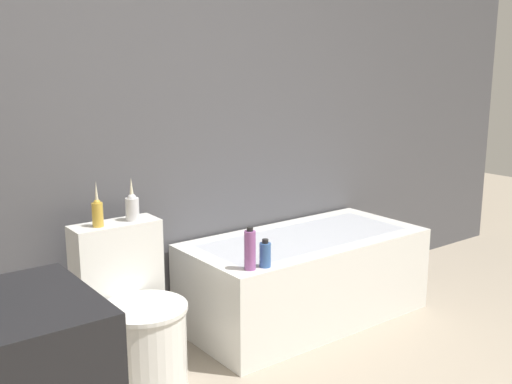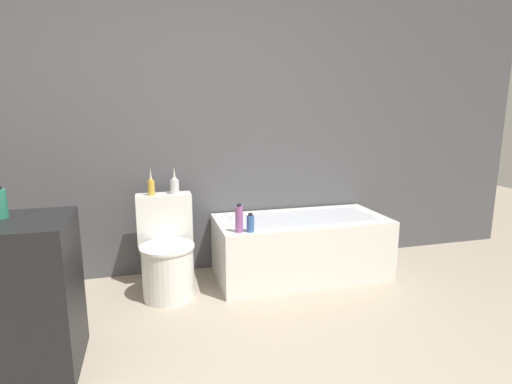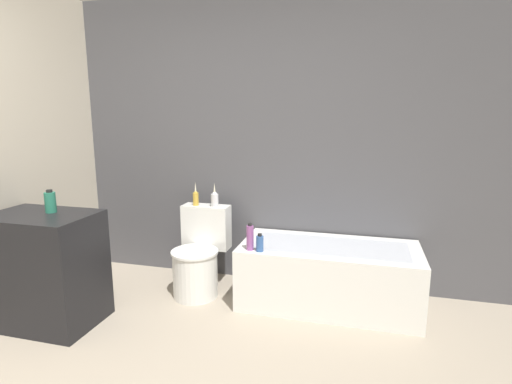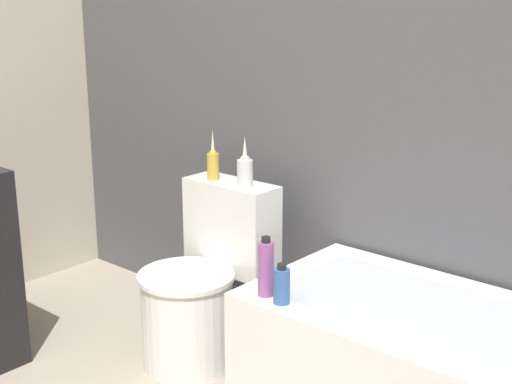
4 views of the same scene
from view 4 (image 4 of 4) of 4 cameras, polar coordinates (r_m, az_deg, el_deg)
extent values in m
cube|color=#4C4C51|center=(2.95, 6.03, 11.28)|extent=(6.40, 0.06, 2.60)
cube|color=#B7BCC6|center=(2.43, 15.86, -9.94)|extent=(1.23, 0.48, 0.01)
cylinder|color=white|center=(3.04, -5.52, -10.27)|extent=(0.38, 0.38, 0.39)
cylinder|color=white|center=(2.96, -5.63, -6.71)|extent=(0.40, 0.40, 0.02)
cube|color=white|center=(3.09, -1.97, -2.73)|extent=(0.43, 0.17, 0.39)
cylinder|color=gold|center=(3.07, -3.45, 2.05)|extent=(0.05, 0.05, 0.11)
sphere|color=gold|center=(3.06, -3.47, 3.09)|extent=(0.03, 0.03, 0.03)
cone|color=beige|center=(3.05, -3.49, 4.04)|extent=(0.02, 0.02, 0.10)
cylinder|color=silver|center=(2.95, -0.89, 1.51)|extent=(0.07, 0.07, 0.11)
sphere|color=silver|center=(2.94, -0.90, 2.57)|extent=(0.04, 0.04, 0.04)
cone|color=beige|center=(2.93, -0.90, 3.53)|extent=(0.02, 0.02, 0.10)
cylinder|color=#8C4C8C|center=(2.47, 0.79, -6.17)|extent=(0.06, 0.06, 0.20)
cylinder|color=black|center=(2.44, 0.80, -3.82)|extent=(0.03, 0.03, 0.02)
cylinder|color=#335999|center=(2.43, 2.06, -7.54)|extent=(0.06, 0.06, 0.12)
cylinder|color=black|center=(2.40, 2.08, -5.97)|extent=(0.03, 0.03, 0.02)
camera|label=1|loc=(3.18, -58.69, 7.87)|focal=42.00mm
camera|label=2|loc=(2.34, -74.54, 0.66)|focal=28.00mm
camera|label=3|loc=(1.30, -108.16, -3.58)|focal=28.00mm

